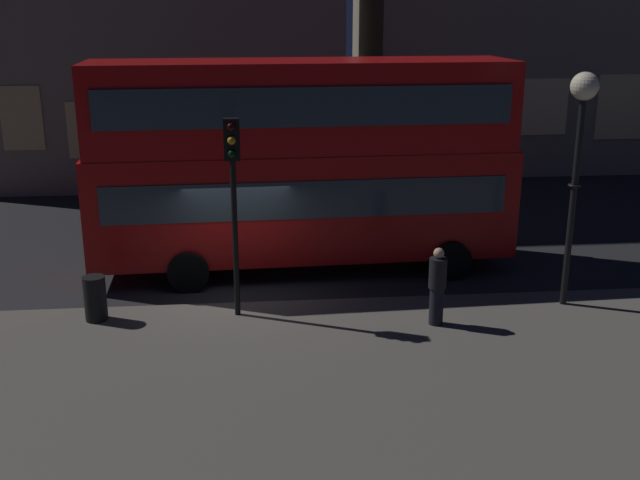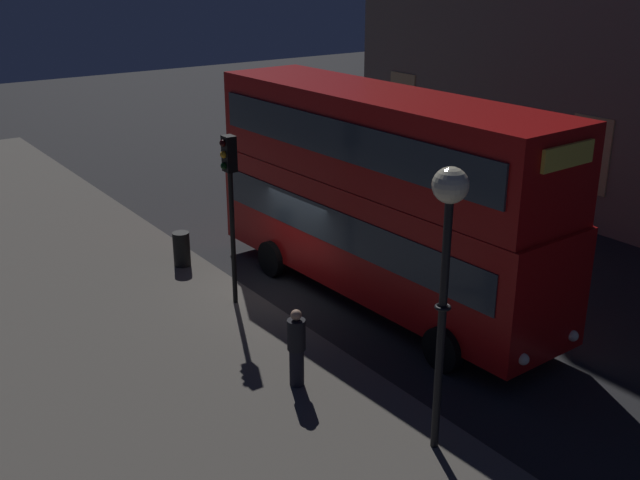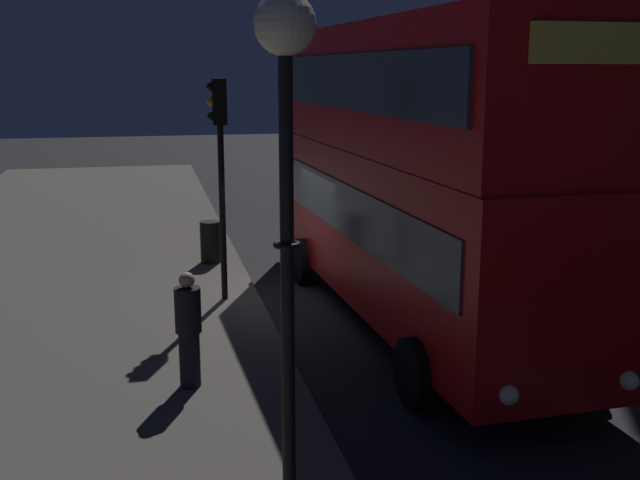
# 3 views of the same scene
# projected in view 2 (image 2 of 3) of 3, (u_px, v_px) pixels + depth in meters

# --- Properties ---
(ground_plane) EXTENTS (80.00, 80.00, 0.00)m
(ground_plane) POSITION_uv_depth(u_px,v_px,m) (286.00, 292.00, 19.87)
(ground_plane) COLOR #232326
(sidewalk_slab) EXTENTS (44.00, 8.13, 0.12)m
(sidewalk_slab) POSITION_uv_depth(u_px,v_px,m) (105.00, 342.00, 17.22)
(sidewalk_slab) COLOR #5B564F
(sidewalk_slab) RESTS_ON ground
(double_decker_bus) EXTENTS (10.63, 3.08, 5.26)m
(double_decker_bus) POSITION_uv_depth(u_px,v_px,m) (379.00, 188.00, 18.51)
(double_decker_bus) COLOR #B20F0F
(double_decker_bus) RESTS_ON ground
(traffic_light_near_kerb) EXTENTS (0.32, 0.36, 4.23)m
(traffic_light_near_kerb) POSITION_uv_depth(u_px,v_px,m) (230.00, 186.00, 17.97)
(traffic_light_near_kerb) COLOR black
(traffic_light_near_kerb) RESTS_ON sidewalk_slab
(street_lamp) EXTENTS (0.59, 0.59, 5.09)m
(street_lamp) POSITION_uv_depth(u_px,v_px,m) (447.00, 233.00, 12.07)
(street_lamp) COLOR black
(street_lamp) RESTS_ON sidewalk_slab
(pedestrian) EXTENTS (0.37, 0.37, 1.67)m
(pedestrian) POSITION_uv_depth(u_px,v_px,m) (296.00, 347.00, 15.09)
(pedestrian) COLOR black
(pedestrian) RESTS_ON sidewalk_slab
(litter_bin) EXTENTS (0.47, 0.47, 0.97)m
(litter_bin) POSITION_uv_depth(u_px,v_px,m) (182.00, 249.00, 21.13)
(litter_bin) COLOR black
(litter_bin) RESTS_ON sidewalk_slab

